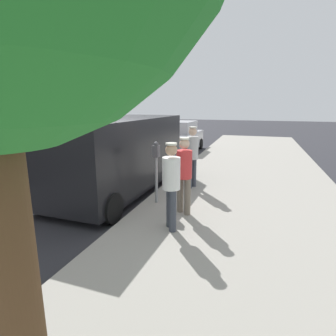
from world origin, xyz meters
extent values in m
plane|color=#2D2D33|center=(0.00, 0.00, 0.00)|extent=(80.00, 80.00, 0.00)
cube|color=#9E998E|center=(3.50, 0.00, 0.07)|extent=(5.00, 32.00, 0.15)
cylinder|color=gray|center=(1.35, 0.09, 0.72)|extent=(0.07, 0.07, 1.15)
cube|color=#4C4C51|center=(1.35, 0.09, 1.44)|extent=(0.14, 0.18, 0.28)
sphere|color=#47474C|center=(1.35, 0.09, 1.61)|extent=(0.12, 0.12, 0.12)
cylinder|color=#726656|center=(2.26, -0.41, 0.56)|extent=(0.14, 0.14, 0.81)
cylinder|color=#726656|center=(2.07, -0.30, 0.56)|extent=(0.14, 0.14, 0.81)
cylinder|color=red|center=(2.17, -0.35, 1.27)|extent=(0.34, 0.34, 0.61)
sphere|color=beige|center=(2.17, -0.35, 1.71)|extent=(0.22, 0.22, 0.22)
cylinder|color=silver|center=(2.17, -0.35, 1.82)|extent=(0.21, 0.21, 0.04)
cylinder|color=#383D47|center=(1.92, 1.71, 0.57)|extent=(0.14, 0.14, 0.85)
cylinder|color=#383D47|center=(1.85, 1.50, 0.57)|extent=(0.14, 0.14, 0.85)
cylinder|color=#B7B7B7|center=(1.88, 1.61, 1.32)|extent=(0.34, 0.34, 0.64)
sphere|color=beige|center=(1.88, 1.61, 1.78)|extent=(0.23, 0.23, 0.23)
cylinder|color=silver|center=(1.88, 1.61, 1.90)|extent=(0.22, 0.22, 0.04)
cylinder|color=#383D47|center=(2.20, -1.29, 0.56)|extent=(0.14, 0.14, 0.81)
cylinder|color=#383D47|center=(2.08, -1.11, 0.56)|extent=(0.14, 0.14, 0.81)
cylinder|color=white|center=(2.14, -1.20, 1.27)|extent=(0.34, 0.34, 0.61)
sphere|color=tan|center=(2.14, -1.20, 1.71)|extent=(0.22, 0.22, 0.22)
cylinder|color=silver|center=(2.14, -1.20, 1.82)|extent=(0.21, 0.21, 0.04)
cube|color=black|center=(-0.15, 1.04, 1.17)|extent=(2.17, 5.26, 1.96)
cube|color=black|center=(-0.23, -1.40, 1.56)|extent=(1.84, 0.14, 0.88)
cylinder|color=black|center=(0.73, -1.04, 0.34)|extent=(0.24, 0.69, 0.68)
cylinder|color=black|center=(-1.17, -0.97, 0.34)|extent=(0.24, 0.69, 0.68)
cylinder|color=black|center=(0.87, 3.06, 0.34)|extent=(0.24, 0.69, 0.68)
cylinder|color=black|center=(-1.03, 3.13, 0.34)|extent=(0.24, 0.69, 0.68)
cube|color=#BCBCC1|center=(-0.42, 7.93, 0.61)|extent=(1.95, 4.45, 0.89)
cube|color=#BCBCC1|center=(-0.42, 8.15, 1.35)|extent=(1.66, 2.03, 0.60)
cylinder|color=black|center=(0.39, 6.26, 0.30)|extent=(0.24, 0.61, 0.60)
cylinder|color=black|center=(-1.33, 6.31, 0.30)|extent=(0.24, 0.61, 0.60)
cylinder|color=black|center=(0.48, 9.56, 0.30)|extent=(0.24, 0.61, 0.60)
cylinder|color=black|center=(-1.24, 9.61, 0.30)|extent=(0.24, 0.61, 0.60)
cylinder|color=black|center=(-5.49, 10.54, 2.60)|extent=(0.16, 0.16, 5.20)
cylinder|color=black|center=(-6.69, 10.54, 5.00)|extent=(2.40, 0.10, 0.10)
cube|color=black|center=(-7.69, 10.54, 4.65)|extent=(0.24, 0.32, 0.80)
sphere|color=red|center=(-7.69, 10.37, 4.90)|extent=(0.17, 0.17, 0.17)
sphere|color=yellow|center=(-7.69, 10.37, 4.65)|extent=(0.17, 0.17, 0.17)
sphere|color=green|center=(-7.69, 10.37, 4.40)|extent=(0.17, 0.17, 0.17)
cylinder|color=brown|center=(2.52, -5.04, 1.40)|extent=(0.24, 0.24, 2.50)
camera|label=1|loc=(3.63, -5.94, 2.54)|focal=29.29mm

